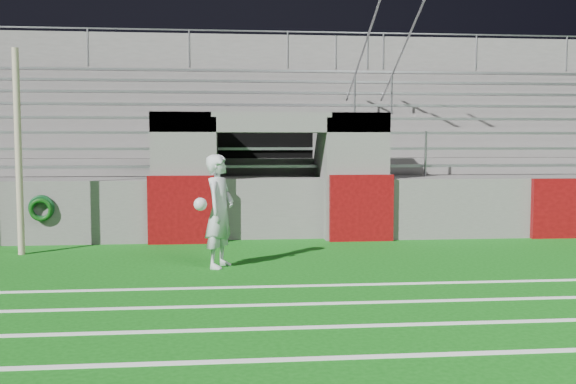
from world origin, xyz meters
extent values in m
plane|color=#0E550F|center=(0.00, 0.00, 0.00)|extent=(90.00, 90.00, 0.00)
cylinder|color=tan|center=(-4.56, 2.01, 1.82)|extent=(0.12, 0.12, 3.65)
cube|color=white|center=(0.00, -4.00, 0.01)|extent=(28.00, 0.09, 0.01)
cube|color=white|center=(0.00, -3.00, 0.01)|extent=(28.00, 0.09, 0.01)
cube|color=white|center=(0.00, -2.00, 0.01)|extent=(28.00, 0.09, 0.01)
cube|color=white|center=(0.00, -1.00, 0.01)|extent=(28.00, 0.09, 0.01)
cube|color=#5A5856|center=(-1.80, 3.50, 1.30)|extent=(1.20, 1.00, 2.60)
cube|color=#5A5856|center=(1.80, 3.50, 1.30)|extent=(1.20, 1.00, 2.60)
cube|color=black|center=(0.00, 5.20, 1.25)|extent=(2.60, 0.20, 2.50)
cube|color=#5A5856|center=(-1.15, 4.10, 1.25)|extent=(0.10, 2.20, 2.50)
cube|color=#5A5856|center=(1.15, 4.10, 1.25)|extent=(0.10, 2.20, 2.50)
cube|color=#5A5856|center=(0.00, 3.50, 2.40)|extent=(4.80, 1.00, 0.40)
cube|color=#5A5856|center=(0.00, 7.35, 1.15)|extent=(26.00, 8.00, 0.20)
cube|color=#5A5856|center=(0.00, 7.35, 0.53)|extent=(26.00, 8.00, 1.05)
cube|color=#550709|center=(-1.80, 2.94, 0.68)|extent=(1.30, 0.15, 1.35)
cube|color=#550709|center=(1.80, 2.94, 0.68)|extent=(1.30, 0.15, 1.35)
cube|color=gray|center=(0.00, 4.43, 1.47)|extent=(23.00, 0.28, 0.06)
cube|color=#5A5856|center=(0.00, 5.28, 1.44)|extent=(24.00, 0.75, 0.38)
cube|color=gray|center=(0.00, 5.18, 1.85)|extent=(23.00, 0.28, 0.06)
cube|color=#5A5856|center=(0.00, 6.03, 1.63)|extent=(24.00, 0.75, 0.76)
cube|color=gray|center=(0.00, 5.93, 2.23)|extent=(23.00, 0.28, 0.06)
cube|color=#5A5856|center=(0.00, 6.78, 1.82)|extent=(24.00, 0.75, 1.14)
cube|color=gray|center=(0.00, 6.68, 2.61)|extent=(23.00, 0.28, 0.06)
cube|color=#5A5856|center=(0.00, 7.53, 2.01)|extent=(24.00, 0.75, 1.52)
cube|color=gray|center=(0.00, 7.43, 2.99)|extent=(23.00, 0.28, 0.06)
cube|color=#5A5856|center=(0.00, 8.28, 2.20)|extent=(24.00, 0.75, 1.90)
cube|color=gray|center=(0.00, 8.18, 3.37)|extent=(23.00, 0.28, 0.06)
cube|color=#5A5856|center=(0.00, 9.03, 2.39)|extent=(24.00, 0.75, 2.28)
cube|color=gray|center=(0.00, 8.93, 3.75)|extent=(23.00, 0.28, 0.06)
cube|color=#5A5856|center=(0.00, 9.78, 2.58)|extent=(24.00, 0.75, 2.66)
cube|color=gray|center=(0.00, 9.68, 4.13)|extent=(23.00, 0.28, 0.06)
cube|color=#5A5856|center=(0.00, 10.45, 2.65)|extent=(26.00, 0.60, 5.29)
cylinder|color=#A5A8AD|center=(2.50, 4.15, 1.75)|extent=(0.05, 0.05, 1.00)
cylinder|color=#A5A8AD|center=(2.50, 7.15, 3.27)|extent=(0.05, 0.05, 1.00)
cylinder|color=#A5A8AD|center=(2.50, 10.15, 4.79)|extent=(0.05, 0.05, 1.00)
cylinder|color=#A5A8AD|center=(2.50, 7.15, 3.77)|extent=(0.05, 6.02, 3.08)
cylinder|color=#A5A8AD|center=(3.50, 4.15, 1.75)|extent=(0.05, 0.05, 1.00)
cylinder|color=#A5A8AD|center=(3.50, 7.15, 3.27)|extent=(0.05, 0.05, 1.00)
cylinder|color=#A5A8AD|center=(3.50, 10.15, 4.79)|extent=(0.05, 0.05, 1.00)
cylinder|color=#A5A8AD|center=(3.50, 7.15, 3.77)|extent=(0.05, 6.02, 3.08)
cylinder|color=#A5A8AD|center=(-5.00, 10.15, 4.84)|extent=(0.05, 0.05, 1.10)
cylinder|color=#A5A8AD|center=(-2.00, 10.15, 4.84)|extent=(0.05, 0.05, 1.10)
cylinder|color=#A5A8AD|center=(1.00, 10.15, 4.84)|extent=(0.05, 0.05, 1.10)
cylinder|color=#A5A8AD|center=(4.00, 10.15, 4.84)|extent=(0.05, 0.05, 1.10)
cylinder|color=#A5A8AD|center=(7.00, 10.15, 4.84)|extent=(0.05, 0.05, 1.10)
cylinder|color=#A5A8AD|center=(10.00, 10.15, 4.84)|extent=(0.05, 0.05, 1.10)
cylinder|color=#A5A8AD|center=(0.00, 10.15, 5.39)|extent=(24.00, 0.05, 0.05)
imported|color=silver|center=(-1.02, 0.49, 0.90)|extent=(0.66, 0.78, 1.81)
sphere|color=white|center=(-1.32, 0.28, 1.04)|extent=(0.21, 0.21, 0.21)
torus|color=#0B3918|center=(-4.46, 2.95, 0.74)|extent=(0.50, 0.09, 0.50)
torus|color=#0C3F0E|center=(-4.46, 2.90, 0.71)|extent=(0.45, 0.09, 0.45)
camera|label=1|loc=(-0.92, -9.73, 2.00)|focal=40.00mm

